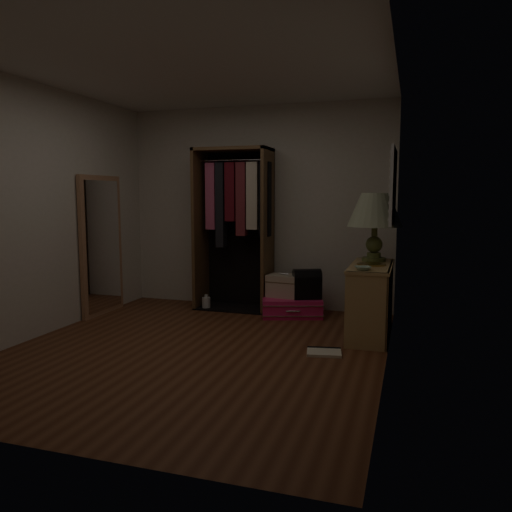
# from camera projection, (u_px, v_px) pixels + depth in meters

# --- Properties ---
(ground) EXTENTS (4.00, 4.00, 0.00)m
(ground) POSITION_uv_depth(u_px,v_px,m) (196.00, 349.00, 4.76)
(ground) COLOR #542B18
(ground) RESTS_ON ground
(room_walls) EXTENTS (3.52, 4.02, 2.60)m
(room_walls) POSITION_uv_depth(u_px,v_px,m) (203.00, 191.00, 4.60)
(room_walls) COLOR beige
(room_walls) RESTS_ON ground
(console_bookshelf) EXTENTS (0.42, 1.12, 0.75)m
(console_bookshelf) POSITION_uv_depth(u_px,v_px,m) (370.00, 298.00, 5.24)
(console_bookshelf) COLOR tan
(console_bookshelf) RESTS_ON ground
(open_wardrobe) EXTENTS (0.97, 0.50, 2.05)m
(open_wardrobe) POSITION_uv_depth(u_px,v_px,m) (236.00, 215.00, 6.36)
(open_wardrobe) COLOR brown
(open_wardrobe) RESTS_ON ground
(floor_mirror) EXTENTS (0.06, 0.80, 1.70)m
(floor_mirror) POSITION_uv_depth(u_px,v_px,m) (102.00, 246.00, 6.11)
(floor_mirror) COLOR #A67250
(floor_mirror) RESTS_ON ground
(pink_suitcase) EXTENTS (0.86, 0.72, 0.22)m
(pink_suitcase) POSITION_uv_depth(u_px,v_px,m) (291.00, 306.00, 6.10)
(pink_suitcase) COLOR #DB1A5D
(pink_suitcase) RESTS_ON ground
(train_case) EXTENTS (0.43, 0.33, 0.29)m
(train_case) POSITION_uv_depth(u_px,v_px,m) (284.00, 286.00, 6.11)
(train_case) COLOR tan
(train_case) RESTS_ON pink_suitcase
(black_bag) EXTENTS (0.39, 0.33, 0.36)m
(black_bag) POSITION_uv_depth(u_px,v_px,m) (307.00, 283.00, 6.01)
(black_bag) COLOR black
(black_bag) RESTS_ON pink_suitcase
(table_lamp) EXTENTS (0.64, 0.64, 0.74)m
(table_lamp) POSITION_uv_depth(u_px,v_px,m) (375.00, 212.00, 5.35)
(table_lamp) COLOR #4B572A
(table_lamp) RESTS_ON console_bookshelf
(brass_tray) EXTENTS (0.36, 0.36, 0.02)m
(brass_tray) POSITION_uv_depth(u_px,v_px,m) (371.00, 264.00, 5.13)
(brass_tray) COLOR #A1843E
(brass_tray) RESTS_ON console_bookshelf
(ceramic_bowl) EXTENTS (0.20, 0.20, 0.04)m
(ceramic_bowl) POSITION_uv_depth(u_px,v_px,m) (363.00, 268.00, 4.77)
(ceramic_bowl) COLOR #9CBCA3
(ceramic_bowl) RESTS_ON console_bookshelf
(white_jug) EXTENTS (0.12, 0.12, 0.19)m
(white_jug) POSITION_uv_depth(u_px,v_px,m) (206.00, 303.00, 6.44)
(white_jug) COLOR silver
(white_jug) RESTS_ON ground
(floor_book) EXTENTS (0.35, 0.30, 0.03)m
(floor_book) POSITION_uv_depth(u_px,v_px,m) (324.00, 352.00, 4.65)
(floor_book) COLOR beige
(floor_book) RESTS_ON ground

